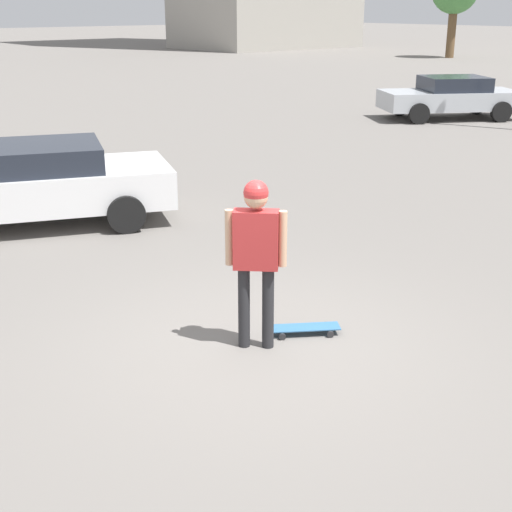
# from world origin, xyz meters

# --- Properties ---
(ground_plane) EXTENTS (220.00, 220.00, 0.00)m
(ground_plane) POSITION_xyz_m (0.00, 0.00, 0.00)
(ground_plane) COLOR slate
(person) EXTENTS (0.47, 0.46, 1.80)m
(person) POSITION_xyz_m (0.00, 0.00, 1.14)
(person) COLOR #262628
(person) RESTS_ON ground_plane
(skateboard) EXTENTS (0.76, 0.60, 0.09)m
(skateboard) POSITION_xyz_m (0.60, -0.12, 0.07)
(skateboard) COLOR #336693
(skateboard) RESTS_ON ground_plane
(car_parked_near) EXTENTS (4.77, 3.42, 1.32)m
(car_parked_near) POSITION_xyz_m (0.11, 5.77, 0.70)
(car_parked_near) COLOR silver
(car_parked_near) RESTS_ON ground_plane
(car_parked_far) EXTENTS (4.56, 3.74, 1.31)m
(car_parked_far) POSITION_xyz_m (14.95, 8.37, 0.69)
(car_parked_far) COLOR #ADB2B7
(car_parked_far) RESTS_ON ground_plane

